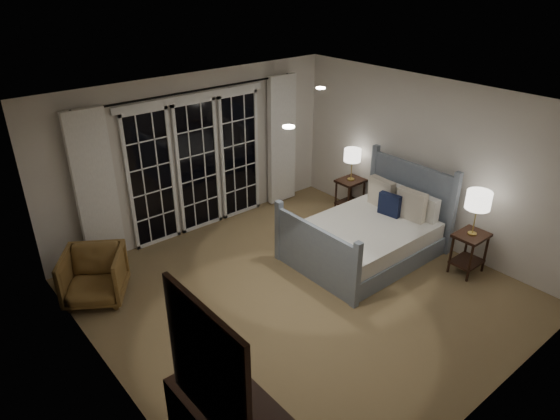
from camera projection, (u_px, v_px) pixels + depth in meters
floor at (302, 294)px, 6.59m from camera, size 5.00×5.00×0.00m
ceiling at (306, 107)px, 5.47m from camera, size 5.00×5.00×0.00m
wall_left at (103, 286)px, 4.60m from camera, size 0.02×5.00×2.50m
wall_right at (427, 162)px, 7.46m from camera, size 0.02×5.00×2.50m
wall_back at (196, 154)px, 7.75m from camera, size 5.00×0.02×2.50m
wall_front at (498, 308)px, 4.31m from camera, size 5.00×0.02×2.50m
french_doors at (198, 165)px, 7.79m from camera, size 2.50×0.04×2.20m
curtain_rod at (194, 91)px, 7.23m from camera, size 3.50×0.03×0.03m
curtain_left at (96, 190)px, 6.76m from camera, size 0.55×0.10×2.25m
curtain_right at (282, 140)px, 8.66m from camera, size 0.55×0.10×2.25m
downlight_a at (321, 88)px, 6.35m from camera, size 0.12×0.12×0.01m
downlight_b at (289, 127)px, 4.86m from camera, size 0.12×0.12×0.01m
bed at (368, 236)px, 7.35m from camera, size 2.09×1.49×1.21m
nightstand_left at (469, 247)px, 6.89m from camera, size 0.46×0.37×0.60m
nightstand_right at (350, 191)px, 8.60m from camera, size 0.46×0.37×0.60m
lamp_left at (479, 201)px, 6.57m from camera, size 0.33×0.33×0.64m
lamp_right at (352, 156)px, 8.31m from camera, size 0.28×0.28×0.55m
armchair at (94, 276)px, 6.36m from camera, size 1.02×1.03×0.68m
mirror at (207, 366)px, 3.27m from camera, size 0.05×0.85×1.00m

